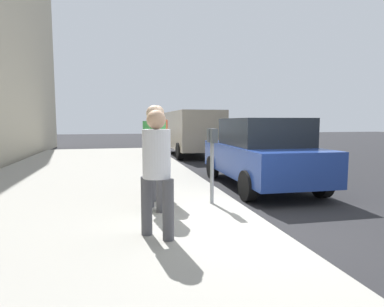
% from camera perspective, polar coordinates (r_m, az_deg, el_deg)
% --- Properties ---
extents(ground_plane, '(80.00, 80.00, 0.00)m').
position_cam_1_polar(ground_plane, '(5.45, 11.95, -12.41)').
color(ground_plane, '#232326').
rests_on(ground_plane, ground).
extents(sidewalk_slab, '(28.00, 6.00, 0.15)m').
position_cam_1_polar(sidewalk_slab, '(5.01, -21.94, -13.46)').
color(sidewalk_slab, gray).
rests_on(sidewalk_slab, ground_plane).
extents(parking_meter, '(0.36, 0.12, 1.41)m').
position_cam_1_polar(parking_meter, '(5.90, 3.65, 0.68)').
color(parking_meter, gray).
rests_on(parking_meter, sidewalk_slab).
extents(pedestrian_at_meter, '(0.52, 0.40, 1.82)m').
position_cam_1_polar(pedestrian_at_meter, '(5.50, -6.75, 0.96)').
color(pedestrian_at_meter, '#47474C').
rests_on(pedestrian_at_meter, sidewalk_slab).
extents(pedestrian_bystander, '(0.42, 0.40, 1.69)m').
position_cam_1_polar(pedestrian_bystander, '(4.16, -6.38, -1.94)').
color(pedestrian_bystander, '#47474C').
rests_on(pedestrian_bystander, sidewalk_slab).
extents(parking_officer, '(0.47, 0.40, 1.85)m').
position_cam_1_polar(parking_officer, '(6.26, -6.20, 1.76)').
color(parking_officer, '#47474C').
rests_on(parking_officer, sidewalk_slab).
extents(parked_sedan_near, '(4.45, 2.07, 1.77)m').
position_cam_1_polar(parked_sedan_near, '(8.35, 12.22, 0.19)').
color(parked_sedan_near, navy).
rests_on(parked_sedan_near, ground_plane).
extents(parked_van_far, '(5.20, 2.12, 2.18)m').
position_cam_1_polar(parked_van_far, '(15.75, -0.07, 4.20)').
color(parked_van_far, gray).
rests_on(parked_van_far, ground_plane).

